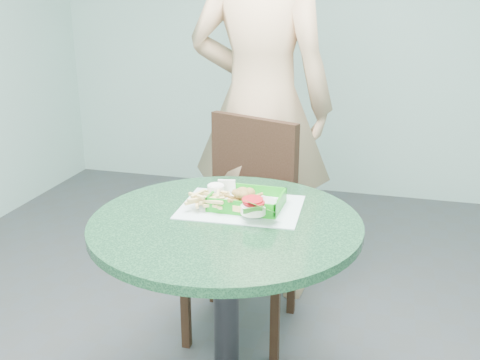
% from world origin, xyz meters
% --- Properties ---
extents(cafe_table, '(0.86, 0.86, 0.75)m').
position_xyz_m(cafe_table, '(0.00, 0.00, 0.58)').
color(cafe_table, '#252528').
rests_on(cafe_table, floor).
extents(dining_chair, '(0.45, 0.45, 0.93)m').
position_xyz_m(dining_chair, '(-0.10, 0.64, 0.53)').
color(dining_chair, black).
rests_on(dining_chair, floor).
extents(diner_person, '(0.89, 0.60, 2.36)m').
position_xyz_m(diner_person, '(-0.11, 0.96, 1.18)').
color(diner_person, tan).
rests_on(diner_person, floor).
extents(placemat, '(0.41, 0.31, 0.00)m').
position_xyz_m(placemat, '(0.02, 0.11, 0.75)').
color(placemat, silver).
rests_on(placemat, cafe_table).
extents(food_basket, '(0.23, 0.17, 0.05)m').
position_xyz_m(food_basket, '(0.04, 0.12, 0.77)').
color(food_basket, '#119017').
rests_on(food_basket, placemat).
extents(crab_sandwich, '(0.11, 0.11, 0.07)m').
position_xyz_m(crab_sandwich, '(0.04, 0.08, 0.80)').
color(crab_sandwich, '#F6BB65').
rests_on(crab_sandwich, food_basket).
extents(fries_pile, '(0.14, 0.14, 0.04)m').
position_xyz_m(fries_pile, '(-0.08, 0.08, 0.79)').
color(fries_pile, '#DBBD6F').
rests_on(fries_pile, food_basket).
extents(sauce_ramekin, '(0.06, 0.06, 0.03)m').
position_xyz_m(sauce_ramekin, '(-0.07, 0.13, 0.80)').
color(sauce_ramekin, white).
rests_on(sauce_ramekin, food_basket).
extents(garnish_cup, '(0.12, 0.12, 0.05)m').
position_xyz_m(garnish_cup, '(0.09, 0.03, 0.79)').
color(garnish_cup, white).
rests_on(garnish_cup, food_basket).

